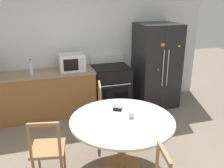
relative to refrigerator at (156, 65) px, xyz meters
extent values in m
cube|color=silver|center=(-1.40, 0.45, 0.43)|extent=(5.20, 0.10, 2.60)
cube|color=#936033|center=(-2.48, 0.09, -0.44)|extent=(2.23, 0.62, 0.86)
cube|color=#997A5B|center=(-2.48, 0.09, 0.01)|extent=(2.26, 0.64, 0.03)
cube|color=black|center=(0.00, 0.00, 0.00)|extent=(0.84, 0.77, 1.75)
cube|color=#333333|center=(0.00, -0.39, 0.00)|extent=(0.01, 0.01, 1.68)
cylinder|color=silver|center=(-0.05, -0.40, 0.04)|extent=(0.02, 0.02, 0.73)
cylinder|color=silver|center=(0.05, -0.40, 0.04)|extent=(0.02, 0.02, 0.73)
cube|color=orange|center=(-0.09, -0.39, 0.51)|extent=(0.07, 0.03, 0.06)
cube|color=purple|center=(-0.15, -0.39, 0.03)|extent=(0.04, 0.01, 0.03)
cube|color=yellow|center=(0.28, -0.39, 0.47)|extent=(0.04, 0.01, 0.03)
cube|color=black|center=(-0.98, 0.06, -0.42)|extent=(0.72, 0.64, 0.90)
cube|color=black|center=(-0.98, -0.26, -0.51)|extent=(0.52, 0.01, 0.40)
cylinder|color=silver|center=(-0.98, -0.29, -0.24)|extent=(0.59, 0.02, 0.02)
cube|color=black|center=(-0.98, 0.06, 0.04)|extent=(0.72, 0.64, 0.02)
cube|color=white|center=(-0.98, 0.35, 0.13)|extent=(0.72, 0.06, 0.16)
cube|color=white|center=(-1.77, 0.09, 0.18)|extent=(0.48, 0.38, 0.32)
cube|color=black|center=(-1.81, -0.11, 0.18)|extent=(0.28, 0.01, 0.22)
cube|color=silver|center=(-1.59, -0.11, 0.18)|extent=(0.10, 0.01, 0.23)
cylinder|color=silver|center=(-2.52, -0.02, 0.13)|extent=(0.07, 0.07, 0.20)
cylinder|color=silver|center=(-2.52, -0.02, 0.27)|extent=(0.03, 0.03, 0.08)
cylinder|color=#262626|center=(-2.52, -0.02, 0.31)|extent=(0.03, 0.03, 0.01)
cylinder|color=beige|center=(-1.41, -1.85, -0.14)|extent=(1.38, 1.38, 0.03)
cylinder|color=#9E7042|center=(-1.41, -1.85, -0.50)|extent=(0.11, 0.11, 0.69)
cylinder|color=#9E7042|center=(-1.41, -1.85, -0.86)|extent=(0.52, 0.52, 0.03)
cube|color=#9E7042|center=(-1.27, -0.89, -0.44)|extent=(0.49, 0.49, 0.04)
cylinder|color=#9E7042|center=(-1.07, -0.75, -0.67)|extent=(0.04, 0.04, 0.41)
cylinder|color=#9E7042|center=(-1.13, -1.09, -0.67)|extent=(0.04, 0.04, 0.41)
cylinder|color=#9E7042|center=(-1.41, -0.69, -0.67)|extent=(0.04, 0.04, 0.41)
cylinder|color=#9E7042|center=(-1.47, -1.03, -0.67)|extent=(0.04, 0.04, 0.41)
cylinder|color=#9E7042|center=(-1.43, -0.69, -0.20)|extent=(0.04, 0.04, 0.45)
cylinder|color=#9E7042|center=(-1.49, -1.02, -0.20)|extent=(0.04, 0.04, 0.45)
cube|color=#9E7042|center=(-1.46, -0.85, 0.01)|extent=(0.10, 0.35, 0.04)
cube|color=#9E7042|center=(-2.38, -1.76, -0.44)|extent=(0.49, 0.49, 0.04)
cylinder|color=#9E7042|center=(-2.51, -1.56, -0.67)|extent=(0.04, 0.04, 0.41)
cylinder|color=#9E7042|center=(-2.18, -1.63, -0.67)|extent=(0.04, 0.04, 0.41)
cylinder|color=#9E7042|center=(-2.58, -1.91, -0.20)|extent=(0.04, 0.04, 0.45)
cylinder|color=#9E7042|center=(-2.25, -1.98, -0.20)|extent=(0.04, 0.04, 0.45)
cube|color=#9E7042|center=(-2.41, -1.95, 0.01)|extent=(0.34, 0.10, 0.04)
cylinder|color=#9E7042|center=(-1.31, -2.68, -0.20)|extent=(0.04, 0.04, 0.45)
cube|color=#9E7042|center=(-1.34, -2.85, 0.01)|extent=(0.09, 0.35, 0.04)
cylinder|color=silver|center=(-1.27, -1.84, -0.09)|extent=(0.08, 0.08, 0.08)
cylinder|color=#8C4C99|center=(-1.27, -1.84, -0.11)|extent=(0.07, 0.07, 0.04)
cube|color=black|center=(-1.38, -1.57, -0.11)|extent=(0.15, 0.14, 0.03)
cube|color=black|center=(-1.36, -1.54, -0.09)|extent=(0.15, 0.15, 0.06)
camera|label=1|loc=(-2.40, -4.61, 1.42)|focal=40.00mm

